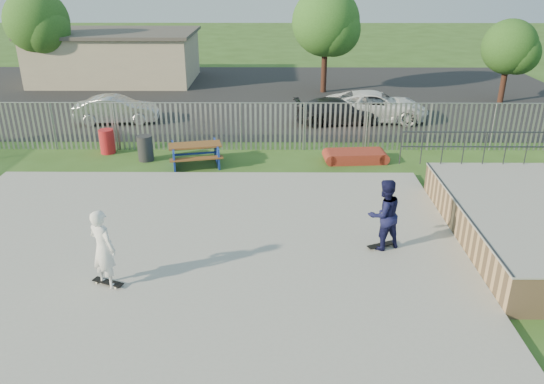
{
  "coord_description": "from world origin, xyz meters",
  "views": [
    {
      "loc": [
        2.44,
        -12.13,
        7.23
      ],
      "look_at": [
        2.34,
        2.0,
        1.1
      ],
      "focal_mm": 35.0,
      "sensor_mm": 36.0,
      "label": 1
    }
  ],
  "objects_px": {
    "trash_bin_red": "(107,141)",
    "car_dark": "(338,111)",
    "picnic_table": "(195,154)",
    "skater_navy": "(384,214)",
    "car_silver": "(117,110)",
    "tree_mid": "(326,22)",
    "funbox": "(355,156)",
    "trash_bin_grey": "(145,148)",
    "skater_white": "(103,248)",
    "tree_right": "(509,47)",
    "car_white": "(376,106)",
    "tree_left": "(37,22)"
  },
  "relations": [
    {
      "from": "trash_bin_red",
      "to": "tree_left",
      "type": "xyz_separation_m",
      "value": [
        -7.42,
        12.38,
        3.46
      ]
    },
    {
      "from": "trash_bin_grey",
      "to": "tree_mid",
      "type": "distance_m",
      "value": 14.96
    },
    {
      "from": "car_silver",
      "to": "skater_white",
      "type": "relative_size",
      "value": 2.02
    },
    {
      "from": "car_silver",
      "to": "skater_white",
      "type": "bearing_deg",
      "value": -171.75
    },
    {
      "from": "tree_left",
      "to": "skater_white",
      "type": "distance_m",
      "value": 24.77
    },
    {
      "from": "picnic_table",
      "to": "skater_navy",
      "type": "xyz_separation_m",
      "value": [
        5.97,
        -6.71,
        0.7
      ]
    },
    {
      "from": "tree_right",
      "to": "skater_navy",
      "type": "bearing_deg",
      "value": -120.11
    },
    {
      "from": "car_dark",
      "to": "skater_white",
      "type": "relative_size",
      "value": 2.14
    },
    {
      "from": "trash_bin_red",
      "to": "car_silver",
      "type": "height_order",
      "value": "car_silver"
    },
    {
      "from": "funbox",
      "to": "car_white",
      "type": "relative_size",
      "value": 0.42
    },
    {
      "from": "picnic_table",
      "to": "skater_navy",
      "type": "distance_m",
      "value": 9.01
    },
    {
      "from": "picnic_table",
      "to": "car_white",
      "type": "height_order",
      "value": "car_white"
    },
    {
      "from": "tree_mid",
      "to": "skater_white",
      "type": "distance_m",
      "value": 22.47
    },
    {
      "from": "car_silver",
      "to": "car_white",
      "type": "bearing_deg",
      "value": -93.83
    },
    {
      "from": "car_white",
      "to": "tree_mid",
      "type": "height_order",
      "value": "tree_mid"
    },
    {
      "from": "funbox",
      "to": "trash_bin_grey",
      "type": "height_order",
      "value": "trash_bin_grey"
    },
    {
      "from": "car_dark",
      "to": "tree_mid",
      "type": "distance_m",
      "value": 7.65
    },
    {
      "from": "trash_bin_grey",
      "to": "skater_white",
      "type": "relative_size",
      "value": 0.51
    },
    {
      "from": "car_dark",
      "to": "tree_mid",
      "type": "height_order",
      "value": "tree_mid"
    },
    {
      "from": "tree_right",
      "to": "skater_navy",
      "type": "height_order",
      "value": "tree_right"
    },
    {
      "from": "car_silver",
      "to": "tree_mid",
      "type": "height_order",
      "value": "tree_mid"
    },
    {
      "from": "trash_bin_grey",
      "to": "car_dark",
      "type": "bearing_deg",
      "value": 32.95
    },
    {
      "from": "car_dark",
      "to": "skater_navy",
      "type": "height_order",
      "value": "skater_navy"
    },
    {
      "from": "picnic_table",
      "to": "tree_right",
      "type": "relative_size",
      "value": 0.51
    },
    {
      "from": "car_silver",
      "to": "tree_mid",
      "type": "relative_size",
      "value": 0.66
    },
    {
      "from": "skater_white",
      "to": "tree_right",
      "type": "bearing_deg",
      "value": -99.52
    },
    {
      "from": "picnic_table",
      "to": "tree_mid",
      "type": "distance_m",
      "value": 14.43
    },
    {
      "from": "trash_bin_grey",
      "to": "car_silver",
      "type": "height_order",
      "value": "car_silver"
    },
    {
      "from": "car_silver",
      "to": "tree_left",
      "type": "bearing_deg",
      "value": 33.47
    },
    {
      "from": "trash_bin_grey",
      "to": "skater_white",
      "type": "xyz_separation_m",
      "value": [
        1.14,
        -9.08,
        0.63
      ]
    },
    {
      "from": "car_silver",
      "to": "tree_left",
      "type": "height_order",
      "value": "tree_left"
    },
    {
      "from": "skater_navy",
      "to": "tree_right",
      "type": "bearing_deg",
      "value": -143.48
    },
    {
      "from": "tree_left",
      "to": "tree_mid",
      "type": "bearing_deg",
      "value": -3.81
    },
    {
      "from": "picnic_table",
      "to": "car_dark",
      "type": "height_order",
      "value": "car_dark"
    },
    {
      "from": "picnic_table",
      "to": "funbox",
      "type": "bearing_deg",
      "value": -8.07
    },
    {
      "from": "trash_bin_red",
      "to": "car_dark",
      "type": "relative_size",
      "value": 0.24
    },
    {
      "from": "funbox",
      "to": "tree_right",
      "type": "height_order",
      "value": "tree_right"
    },
    {
      "from": "picnic_table",
      "to": "car_dark",
      "type": "bearing_deg",
      "value": 31.41
    },
    {
      "from": "tree_left",
      "to": "skater_white",
      "type": "bearing_deg",
      "value": -65.17
    },
    {
      "from": "trash_bin_grey",
      "to": "tree_right",
      "type": "distance_m",
      "value": 20.34
    },
    {
      "from": "tree_right",
      "to": "skater_navy",
      "type": "relative_size",
      "value": 2.31
    },
    {
      "from": "skater_white",
      "to": "trash_bin_grey",
      "type": "bearing_deg",
      "value": -50.72
    },
    {
      "from": "tree_left",
      "to": "funbox",
      "type": "bearing_deg",
      "value": -37.31
    },
    {
      "from": "car_white",
      "to": "tree_mid",
      "type": "bearing_deg",
      "value": 22.15
    },
    {
      "from": "tree_left",
      "to": "skater_navy",
      "type": "height_order",
      "value": "tree_left"
    },
    {
      "from": "tree_left",
      "to": "skater_white",
      "type": "xyz_separation_m",
      "value": [
        10.33,
        -22.33,
        -2.83
      ]
    },
    {
      "from": "funbox",
      "to": "tree_right",
      "type": "relative_size",
      "value": 0.48
    },
    {
      "from": "picnic_table",
      "to": "skater_navy",
      "type": "relative_size",
      "value": 1.17
    },
    {
      "from": "picnic_table",
      "to": "trash_bin_grey",
      "type": "height_order",
      "value": "trash_bin_grey"
    },
    {
      "from": "car_white",
      "to": "tree_left",
      "type": "relative_size",
      "value": 0.86
    }
  ]
}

